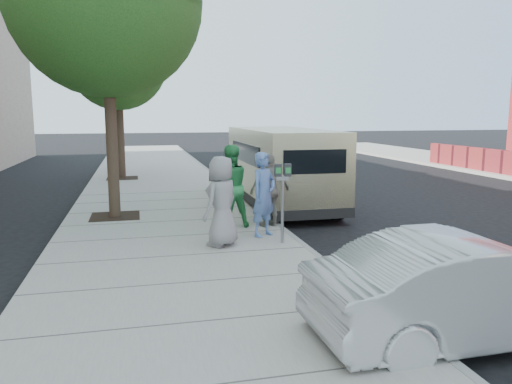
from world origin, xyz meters
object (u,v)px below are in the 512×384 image
(tree_far, at_px, (119,56))
(person_striped_polo, at_px, (270,190))
(parking_meter, at_px, (283,186))
(person_officer, at_px, (264,194))
(sedan, at_px, (472,289))
(van, at_px, (280,166))
(person_green_shirt, at_px, (230,186))
(person_gray_shirt, at_px, (222,201))

(tree_far, height_order, person_striped_polo, tree_far)
(parking_meter, distance_m, person_officer, 0.73)
(sedan, bearing_deg, person_officer, 12.98)
(person_striped_polo, bearing_deg, van, -124.53)
(tree_far, height_order, sedan, tree_far)
(tree_far, bearing_deg, person_green_shirt, -74.84)
(person_officer, relative_size, person_striped_polo, 1.06)
(person_gray_shirt, relative_size, person_striped_polo, 1.05)
(tree_far, bearing_deg, person_striped_polo, -70.19)
(tree_far, relative_size, person_striped_polo, 3.87)
(tree_far, distance_m, person_officer, 11.53)
(tree_far, distance_m, van, 8.81)
(sedan, bearing_deg, van, -2.56)
(van, height_order, person_officer, van)
(parking_meter, bearing_deg, person_officer, 117.17)
(sedan, bearing_deg, person_gray_shirt, 25.68)
(van, distance_m, person_green_shirt, 3.53)
(parking_meter, distance_m, person_gray_shirt, 1.25)
(person_officer, xyz_separation_m, person_gray_shirt, (-0.99, -0.57, -0.01))
(person_gray_shirt, height_order, person_striped_polo, person_gray_shirt)
(person_striped_polo, bearing_deg, person_green_shirt, -23.00)
(person_officer, bearing_deg, sedan, -110.52)
(tree_far, bearing_deg, sedan, -74.22)
(person_officer, bearing_deg, person_striped_polo, 32.17)
(person_gray_shirt, xyz_separation_m, person_striped_polo, (1.35, 1.41, -0.04))
(person_officer, distance_m, person_green_shirt, 1.12)
(parking_meter, xyz_separation_m, person_officer, (-0.22, 0.64, -0.26))
(person_officer, bearing_deg, person_gray_shirt, 175.34)
(van, distance_m, person_gray_shirt, 5.09)
(van, relative_size, person_officer, 3.46)
(van, xyz_separation_m, person_officer, (-1.49, -3.86, -0.16))
(tree_far, height_order, person_gray_shirt, tree_far)
(person_green_shirt, distance_m, person_striped_polo, 0.91)
(parking_meter, xyz_separation_m, sedan, (1.05, -4.41, -0.65))
(parking_meter, height_order, person_officer, person_officer)
(tree_far, xyz_separation_m, van, (4.59, -6.55, -3.68))
(parking_meter, relative_size, van, 0.26)
(parking_meter, distance_m, person_striped_polo, 1.51)
(van, height_order, person_gray_shirt, van)
(van, height_order, sedan, van)
(parking_meter, height_order, sedan, parking_meter)
(sedan, distance_m, person_gray_shirt, 5.04)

